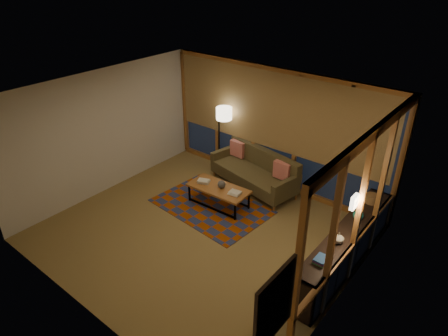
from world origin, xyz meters
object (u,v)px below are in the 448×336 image
Objects in this scene: coffee_table at (219,196)px; floor_lamp at (219,135)px; sofa at (254,171)px; bookshelf at (345,248)px.

coffee_table is 1.92m from floor_lamp.
sofa is 1.24× the size of floor_lamp.
floor_lamp is (-1.29, 0.35, 0.41)m from sofa.
floor_lamp reaches higher than sofa.
coffee_table is 2.85m from bookshelf.
sofa reaches higher than bookshelf.
floor_lamp is (-1.15, 1.41, 0.62)m from coffee_table.
bookshelf is at bearing 11.97° from floor_lamp.
floor_lamp reaches higher than bookshelf.
coffee_table is at bearing -86.77° from sofa.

